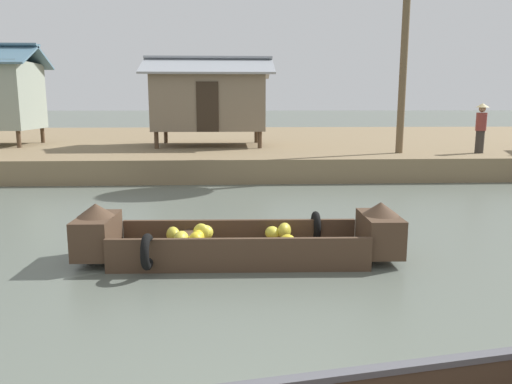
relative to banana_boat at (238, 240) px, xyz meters
name	(u,v)px	position (x,y,z in m)	size (l,w,h in m)	color
ground_plane	(252,199)	(0.42, 4.90, -0.31)	(300.00, 300.00, 0.00)	#596056
riverbank_strip	(242,144)	(0.42, 17.13, 0.06)	(160.00, 20.00, 0.74)	#7F6B4C
banana_boat	(238,240)	(0.00, 0.00, 0.00)	(4.93, 1.82, 0.91)	#473323
stilt_house_mid_right	(209,100)	(-0.94, 12.26, 2.22)	(4.92, 3.51, 3.44)	#4C3826
vendor_person	(481,125)	(8.27, 8.80, 1.35)	(0.44, 0.44, 1.66)	#332D28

